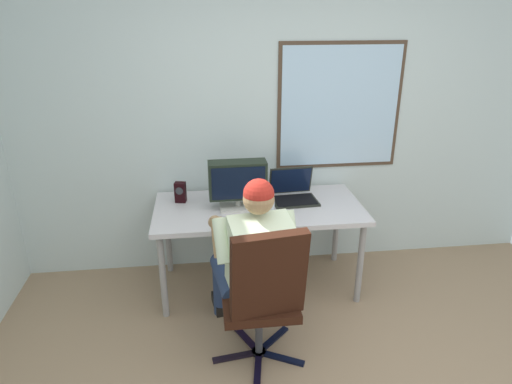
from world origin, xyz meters
name	(u,v)px	position (x,y,z in m)	size (l,w,h in m)	color
wall_rear	(287,107)	(0.02, 1.99, 1.42)	(4.63, 0.08, 2.84)	silver
desk	(259,214)	(-0.28, 1.54, 0.66)	(1.63, 0.78, 0.73)	#989393
office_chair	(264,292)	(-0.36, 0.62, 0.57)	(0.61, 0.61, 1.03)	black
person_seated	(253,258)	(-0.40, 0.89, 0.65)	(0.57, 0.87, 1.25)	navy
crt_monitor	(238,181)	(-0.44, 1.55, 0.95)	(0.45, 0.23, 0.38)	beige
laptop	(293,191)	(0.02, 1.66, 0.79)	(0.38, 0.33, 0.25)	black
wine_glass	(270,206)	(-0.22, 1.32, 0.82)	(0.07, 0.07, 0.14)	silver
desk_speaker	(180,192)	(-0.89, 1.71, 0.81)	(0.10, 0.08, 0.16)	black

